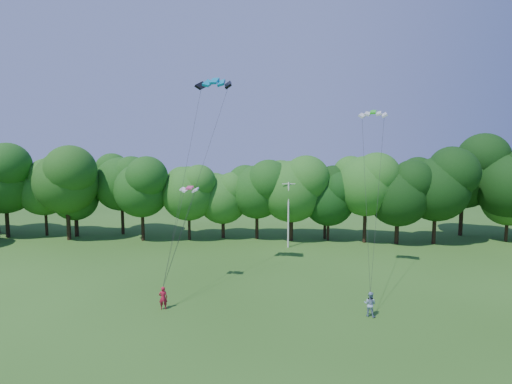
{
  "coord_description": "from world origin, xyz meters",
  "views": [
    {
      "loc": [
        0.85,
        -19.17,
        12.56
      ],
      "look_at": [
        -0.87,
        13.0,
        8.99
      ],
      "focal_mm": 28.0,
      "sensor_mm": 36.0,
      "label": 1
    }
  ],
  "objects": [
    {
      "name": "utility_pole",
      "position": [
        2.29,
        30.5,
        4.27
      ],
      "size": [
        1.66,
        0.21,
        8.31
      ],
      "rotation": [
        0.0,
        0.0,
        0.08
      ],
      "color": "silver",
      "rests_on": "ground"
    },
    {
      "name": "kite_pink",
      "position": [
        -6.88,
        15.48,
        9.06
      ],
      "size": [
        1.67,
        0.94,
        0.29
      ],
      "rotation": [
        0.0,
        0.0,
        -0.1
      ],
      "color": "#CD396D",
      "rests_on": "ground"
    },
    {
      "name": "kite_flyer_right",
      "position": [
        7.84,
        9.94,
        0.94
      ],
      "size": [
        1.15,
        1.07,
        1.88
      ],
      "primitive_type": "imported",
      "rotation": [
        0.0,
        0.0,
        2.63
      ],
      "color": "#88A1BD",
      "rests_on": "ground"
    },
    {
      "name": "kite_teal",
      "position": [
        -4.94,
        18.06,
        18.67
      ],
      "size": [
        3.31,
        1.7,
        0.8
      ],
      "rotation": [
        0.0,
        0.0,
        -0.1
      ],
      "color": "#0580AB",
      "rests_on": "ground"
    },
    {
      "name": "tree_back_west",
      "position": [
        -27.63,
        33.09,
        8.39
      ],
      "size": [
        9.24,
        9.24,
        13.43
      ],
      "color": "black",
      "rests_on": "ground"
    },
    {
      "name": "kite_green",
      "position": [
        9.71,
        18.9,
        15.86
      ],
      "size": [
        2.71,
        1.83,
        0.48
      ],
      "rotation": [
        0.0,
        0.0,
        -0.31
      ],
      "color": "#2BD620",
      "rests_on": "ground"
    },
    {
      "name": "tree_back_east",
      "position": [
        32.11,
        36.02,
        6.77
      ],
      "size": [
        7.46,
        7.46,
        10.85
      ],
      "color": "black",
      "rests_on": "ground"
    },
    {
      "name": "tree_back_center",
      "position": [
        7.83,
        34.82,
        6.91
      ],
      "size": [
        7.61,
        7.61,
        11.07
      ],
      "color": "#322013",
      "rests_on": "ground"
    },
    {
      "name": "kite_flyer_left",
      "position": [
        -8.0,
        10.42,
        0.91
      ],
      "size": [
        0.74,
        0.57,
        1.82
      ],
      "primitive_type": "imported",
      "rotation": [
        0.0,
        0.0,
        3.36
      ],
      "color": "#A8152C",
      "rests_on": "ground"
    }
  ]
}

